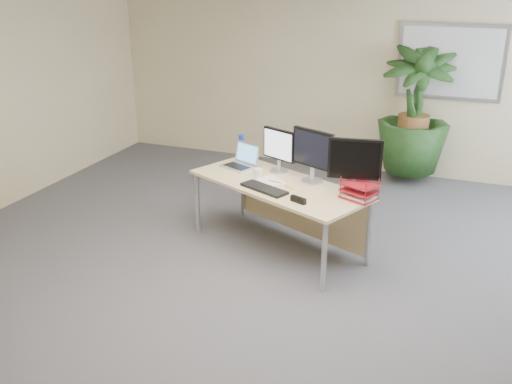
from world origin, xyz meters
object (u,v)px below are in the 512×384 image
at_px(desk, 285,194).
at_px(floor_plant, 413,127).
at_px(monitor_left, 279,148).
at_px(laptop, 242,161).
at_px(monitor_right, 313,153).

bearing_deg(desk, floor_plant, 68.45).
bearing_deg(monitor_left, laptop, 175.90).
bearing_deg(desk, monitor_left, 123.11).
bearing_deg(monitor_right, desk, -168.49).
xyz_separation_m(desk, floor_plant, (0.94, 2.38, 0.20)).
distance_m(floor_plant, monitor_right, 2.44).
xyz_separation_m(monitor_left, laptop, (-0.42, 0.03, -0.20)).
xyz_separation_m(desk, monitor_left, (-0.14, 0.22, 0.40)).
height_order(desk, monitor_right, monitor_right).
height_order(desk, monitor_left, monitor_left).
bearing_deg(monitor_left, desk, -56.89).
bearing_deg(floor_plant, desk, -111.55).
xyz_separation_m(monitor_right, laptop, (-0.82, 0.20, -0.24)).
bearing_deg(monitor_right, floor_plant, 73.60).
bearing_deg(floor_plant, monitor_left, -116.66).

